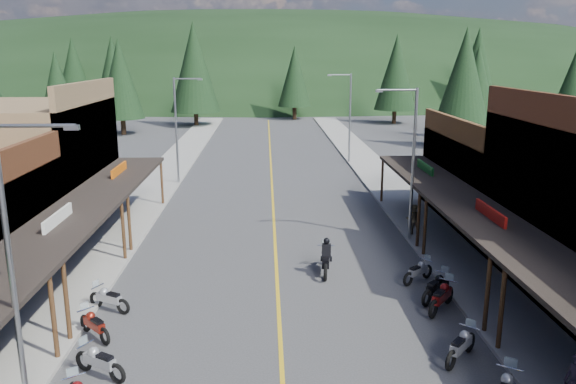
{
  "coord_description": "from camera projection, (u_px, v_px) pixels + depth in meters",
  "views": [
    {
      "loc": [
        -0.44,
        -19.95,
        9.58
      ],
      "look_at": [
        0.64,
        6.93,
        3.0
      ],
      "focal_mm": 35.0,
      "sensor_mm": 36.0,
      "label": 1
    }
  ],
  "objects": [
    {
      "name": "rider_on_bike",
      "position": [
        326.0,
        259.0,
        25.1
      ],
      "size": [
        1.04,
        2.41,
        1.78
      ],
      "rotation": [
        0.0,
        0.0,
        -0.11
      ],
      "color": "black",
      "rests_on": "ground"
    },
    {
      "name": "bike_east_6",
      "position": [
        461.0,
        344.0,
        17.93
      ],
      "size": [
        1.89,
        1.98,
        1.17
      ],
      "primitive_type": null,
      "rotation": [
        0.0,
        0.0,
        -0.74
      ],
      "color": "#949498",
      "rests_on": "ground"
    },
    {
      "name": "shop_west_3",
      "position": [
        27.0,
        167.0,
        31.25
      ],
      "size": [
        10.9,
        10.2,
        8.2
      ],
      "color": "brown",
      "rests_on": "ground"
    },
    {
      "name": "streetlight_0",
      "position": [
        15.0,
        259.0,
        14.5
      ],
      "size": [
        2.16,
        0.18,
        8.0
      ],
      "color": "gray",
      "rests_on": "ground"
    },
    {
      "name": "bike_west_7",
      "position": [
        94.0,
        324.0,
        19.39
      ],
      "size": [
        1.8,
        1.84,
        1.1
      ],
      "primitive_type": null,
      "rotation": [
        0.0,
        0.0,
        0.76
      ],
      "color": "maroon",
      "rests_on": "ground"
    },
    {
      "name": "streetlight_1",
      "position": [
        178.0,
        126.0,
        41.68
      ],
      "size": [
        2.16,
        0.18,
        8.0
      ],
      "color": "gray",
      "rests_on": "ground"
    },
    {
      "name": "bike_east_8",
      "position": [
        436.0,
        286.0,
        22.38
      ],
      "size": [
        1.98,
        2.03,
        1.22
      ],
      "primitive_type": null,
      "rotation": [
        0.0,
        0.0,
        -0.76
      ],
      "color": "black",
      "rests_on": "ground"
    },
    {
      "name": "streetlight_3",
      "position": [
        348.0,
        114.0,
        49.99
      ],
      "size": [
        2.16,
        0.18,
        8.0
      ],
      "color": "gray",
      "rests_on": "ground"
    },
    {
      "name": "pine_2",
      "position": [
        194.0,
        67.0,
        75.66
      ],
      "size": [
        6.72,
        6.72,
        14.0
      ],
      "color": "black",
      "rests_on": "ground"
    },
    {
      "name": "bike_east_9",
      "position": [
        418.0,
        270.0,
        24.21
      ],
      "size": [
        1.86,
        1.65,
        1.07
      ],
      "primitive_type": null,
      "rotation": [
        0.0,
        0.0,
        -0.91
      ],
      "color": "#939397",
      "rests_on": "ground"
    },
    {
      "name": "pine_10",
      "position": [
        120.0,
        79.0,
        67.88
      ],
      "size": [
        5.38,
        5.38,
        11.6
      ],
      "color": "black",
      "rests_on": "ground"
    },
    {
      "name": "pine_1",
      "position": [
        113.0,
        71.0,
        86.95
      ],
      "size": [
        5.88,
        5.88,
        12.5
      ],
      "color": "black",
      "rests_on": "ground"
    },
    {
      "name": "ground",
      "position": [
        279.0,
        310.0,
        21.66
      ],
      "size": [
        220.0,
        220.0,
        0.0
      ],
      "primitive_type": "plane",
      "color": "#38383A",
      "rests_on": "ground"
    },
    {
      "name": "pine_9",
      "position": [
        477.0,
        83.0,
        64.75
      ],
      "size": [
        4.93,
        4.93,
        10.8
      ],
      "color": "black",
      "rests_on": "ground"
    },
    {
      "name": "sidewalk_east",
      "position": [
        390.0,
        187.0,
        41.39
      ],
      "size": [
        3.4,
        94.0,
        0.15
      ],
      "primitive_type": "cube",
      "color": "gray",
      "rests_on": "ground"
    },
    {
      "name": "pine_7",
      "position": [
        74.0,
        70.0,
        92.46
      ],
      "size": [
        5.88,
        5.88,
        12.5
      ],
      "color": "black",
      "rests_on": "ground"
    },
    {
      "name": "ridge_hill",
      "position": [
        267.0,
        91.0,
        152.69
      ],
      "size": [
        310.0,
        140.0,
        60.0
      ],
      "primitive_type": "ellipsoid",
      "color": "black",
      "rests_on": "ground"
    },
    {
      "name": "shop_east_3",
      "position": [
        510.0,
        180.0,
        32.56
      ],
      "size": [
        10.9,
        10.2,
        6.2
      ],
      "color": "#4C2D16",
      "rests_on": "ground"
    },
    {
      "name": "pine_11",
      "position": [
        464.0,
        79.0,
        57.61
      ],
      "size": [
        5.82,
        5.82,
        12.4
      ],
      "color": "black",
      "rests_on": "ground"
    },
    {
      "name": "pine_3",
      "position": [
        295.0,
        76.0,
        84.33
      ],
      "size": [
        5.04,
        5.04,
        11.0
      ],
      "color": "black",
      "rests_on": "ground"
    },
    {
      "name": "streetlight_2",
      "position": [
        411.0,
        158.0,
        28.63
      ],
      "size": [
        2.16,
        0.18,
        8.0
      ],
      "color": "gray",
      "rests_on": "ground"
    },
    {
      "name": "bike_west_6",
      "position": [
        100.0,
        360.0,
        17.02
      ],
      "size": [
        2.06,
        1.63,
        1.15
      ],
      "primitive_type": null,
      "rotation": [
        0.0,
        0.0,
        1.02
      ],
      "color": "#A2A4A8",
      "rests_on": "ground"
    },
    {
      "name": "pine_8",
      "position": [
        58.0,
        91.0,
        58.21
      ],
      "size": [
        4.48,
        4.48,
        10.0
      ],
      "color": "black",
      "rests_on": "ground"
    },
    {
      "name": "pine_5",
      "position": [
        477.0,
        65.0,
        90.96
      ],
      "size": [
        6.72,
        6.72,
        14.0
      ],
      "color": "black",
      "rests_on": "ground"
    },
    {
      "name": "bike_west_8",
      "position": [
        109.0,
        298.0,
        21.47
      ],
      "size": [
        1.99,
        1.5,
        1.1
      ],
      "primitive_type": null,
      "rotation": [
        0.0,
        0.0,
        1.06
      ],
      "color": "#A7A7AC",
      "rests_on": "ground"
    },
    {
      "name": "pine_6",
      "position": [
        575.0,
        76.0,
        84.02
      ],
      "size": [
        5.04,
        5.04,
        11.0
      ],
      "color": "black",
      "rests_on": "ground"
    },
    {
      "name": "pedestrian_east_b",
      "position": [
        413.0,
        219.0,
        30.27
      ],
      "size": [
        0.82,
        0.5,
        1.64
      ],
      "primitive_type": "imported",
      "rotation": [
        0.0,
        0.0,
        3.19
      ],
      "color": "brown",
      "rests_on": "sidewalk_east"
    },
    {
      "name": "pedestrian_east_a",
      "position": [
        575.0,
        384.0,
        14.96
      ],
      "size": [
        0.65,
        0.76,
        1.78
      ],
      "primitive_type": "imported",
      "rotation": [
        0.0,
        0.0,
        -1.17
      ],
      "color": "#2D2334",
      "rests_on": "sidewalk_east"
    },
    {
      "name": "sidewalk_west",
      "position": [
        152.0,
        190.0,
        40.71
      ],
      "size": [
        3.4,
        94.0,
        0.15
      ],
      "primitive_type": "cube",
      "color": "gray",
      "rests_on": "ground"
    },
    {
      "name": "pine_4",
      "position": [
        396.0,
        72.0,
        78.87
      ],
      "size": [
        5.88,
        5.88,
        12.5
      ],
      "color": "black",
      "rests_on": "ground"
    },
    {
      "name": "bike_east_7",
      "position": [
        442.0,
        296.0,
        21.45
      ],
      "size": [
        1.95,
        2.18,
        1.26
      ],
      "primitive_type": null,
      "rotation": [
        0.0,
        0.0,
        -0.67
      ],
      "color": "maroon",
      "rests_on": "ground"
    },
    {
      "name": "centerline",
      "position": [
        272.0,
        189.0,
        41.07
      ],
      "size": [
        0.15,
        90.0,
        0.01
      ],
      "primitive_type": "cube",
      "color": "gold",
      "rests_on": "ground"
    }
  ]
}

